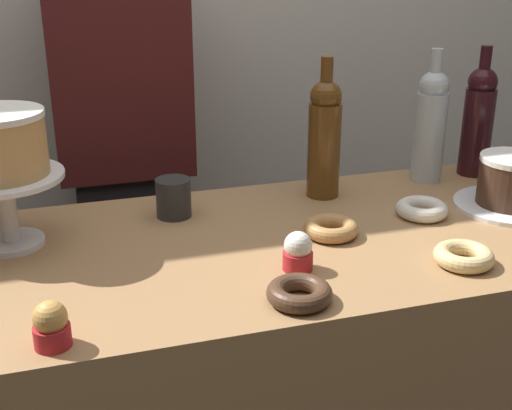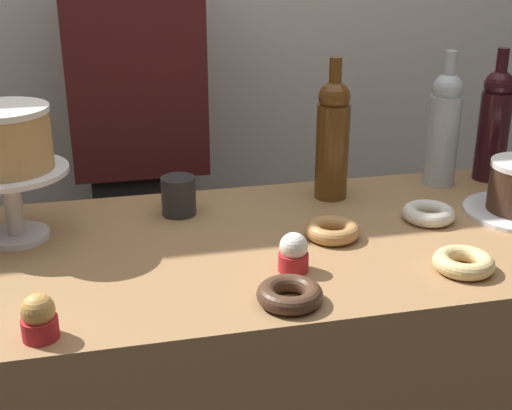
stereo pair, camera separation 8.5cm
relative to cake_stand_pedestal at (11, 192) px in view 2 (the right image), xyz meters
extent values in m
cylinder|color=silver|center=(0.00, 0.00, -0.09)|extent=(0.13, 0.13, 0.01)
cylinder|color=silver|center=(0.00, 0.00, -0.03)|extent=(0.04, 0.04, 0.13)
cylinder|color=silver|center=(0.00, 0.00, 0.04)|extent=(0.23, 0.23, 0.01)
cylinder|color=tan|center=(0.00, 0.00, 0.10)|extent=(0.18, 0.18, 0.11)
cylinder|color=white|center=(0.00, 0.00, 0.16)|extent=(0.18, 0.18, 0.01)
cylinder|color=#5B3814|center=(0.70, 0.08, 0.01)|extent=(0.08, 0.08, 0.22)
sphere|color=#5B3814|center=(0.70, 0.08, 0.14)|extent=(0.07, 0.07, 0.07)
cylinder|color=#5B3814|center=(0.70, 0.08, 0.19)|extent=(0.03, 0.03, 0.08)
cylinder|color=#B2BCC1|center=(0.98, 0.11, 0.01)|extent=(0.08, 0.08, 0.22)
sphere|color=#B2BCC1|center=(0.98, 0.11, 0.14)|extent=(0.07, 0.07, 0.07)
cylinder|color=#B2BCC1|center=(0.98, 0.11, 0.19)|extent=(0.03, 0.03, 0.08)
cylinder|color=black|center=(1.12, 0.11, 0.01)|extent=(0.08, 0.08, 0.22)
sphere|color=black|center=(1.12, 0.11, 0.14)|extent=(0.07, 0.07, 0.07)
cylinder|color=black|center=(1.12, 0.11, 0.19)|extent=(0.03, 0.03, 0.08)
cylinder|color=red|center=(0.51, -0.26, -0.08)|extent=(0.06, 0.06, 0.03)
sphere|color=white|center=(0.51, -0.26, -0.05)|extent=(0.05, 0.05, 0.05)
cylinder|color=red|center=(0.07, -0.39, -0.08)|extent=(0.06, 0.06, 0.03)
sphere|color=#CC9347|center=(0.07, -0.39, -0.05)|extent=(0.05, 0.05, 0.05)
torus|color=#B27F47|center=(0.62, -0.14, -0.08)|extent=(0.11, 0.11, 0.03)
torus|color=#E0C17F|center=(0.81, -0.33, -0.08)|extent=(0.11, 0.11, 0.03)
torus|color=#472D1E|center=(0.47, -0.38, -0.08)|extent=(0.11, 0.11, 0.03)
torus|color=silver|center=(0.85, -0.10, -0.08)|extent=(0.11, 0.11, 0.03)
cylinder|color=#282828|center=(0.34, 0.06, -0.06)|extent=(0.08, 0.08, 0.08)
cube|color=black|center=(0.28, 0.52, -0.57)|extent=(0.28, 0.18, 0.85)
cube|color=#4C1919|center=(0.28, 0.52, 0.13)|extent=(0.36, 0.22, 0.55)
camera|label=1|loc=(0.10, -1.32, 0.47)|focal=47.96mm
camera|label=2|loc=(0.19, -1.34, 0.47)|focal=47.96mm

